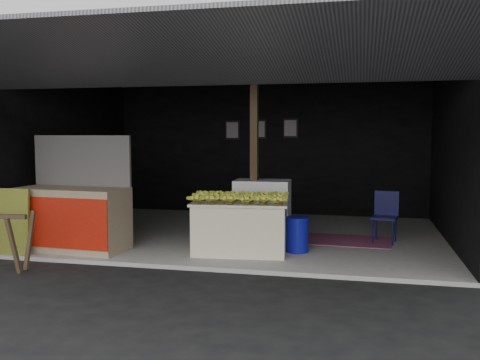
% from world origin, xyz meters
% --- Properties ---
extents(ground, '(80.00, 80.00, 0.00)m').
position_xyz_m(ground, '(0.00, 0.00, 0.00)').
color(ground, black).
rests_on(ground, ground).
extents(concrete_slab, '(7.00, 5.00, 0.06)m').
position_xyz_m(concrete_slab, '(0.00, 2.50, 0.03)').
color(concrete_slab, gray).
rests_on(concrete_slab, ground).
extents(shophouse, '(7.40, 7.29, 3.02)m').
position_xyz_m(shophouse, '(0.00, 2.82, 2.10)').
color(shophouse, black).
rests_on(shophouse, ground).
extents(banana_table, '(1.49, 1.01, 0.77)m').
position_xyz_m(banana_table, '(0.29, 0.94, 0.45)').
color(banana_table, silver).
rests_on(banana_table, concrete_slab).
extents(banana_pile, '(1.37, 0.90, 0.15)m').
position_xyz_m(banana_pile, '(0.29, 0.94, 0.91)').
color(banana_pile, yellow).
rests_on(banana_pile, banana_table).
extents(white_crate, '(0.93, 0.65, 1.01)m').
position_xyz_m(white_crate, '(0.43, 1.96, 0.56)').
color(white_crate, white).
rests_on(white_crate, concrete_slab).
extents(neighbor_stall, '(1.74, 0.88, 1.75)m').
position_xyz_m(neighbor_stall, '(-2.29, 0.59, 0.58)').
color(neighbor_stall, '#998466').
rests_on(neighbor_stall, concrete_slab).
extents(green_signboard, '(0.65, 0.11, 0.98)m').
position_xyz_m(green_signboard, '(-3.02, 0.09, 0.55)').
color(green_signboard, black).
rests_on(green_signboard, concrete_slab).
extents(water_barrel, '(0.34, 0.34, 0.50)m').
position_xyz_m(water_barrel, '(1.10, 1.20, 0.31)').
color(water_barrel, '#0D1092').
rests_on(water_barrel, concrete_slab).
extents(plastic_chair, '(0.46, 0.46, 0.83)m').
position_xyz_m(plastic_chair, '(2.43, 2.27, 0.55)').
color(plastic_chair, '#0A0934').
rests_on(plastic_chair, concrete_slab).
extents(magenta_rug, '(1.55, 1.08, 0.01)m').
position_xyz_m(magenta_rug, '(1.78, 2.22, 0.07)').
color(magenta_rug, '#7E1C61').
rests_on(magenta_rug, concrete_slab).
extents(picture_frames, '(1.62, 0.04, 0.46)m').
position_xyz_m(picture_frames, '(-0.17, 4.89, 1.93)').
color(picture_frames, black).
rests_on(picture_frames, shophouse).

